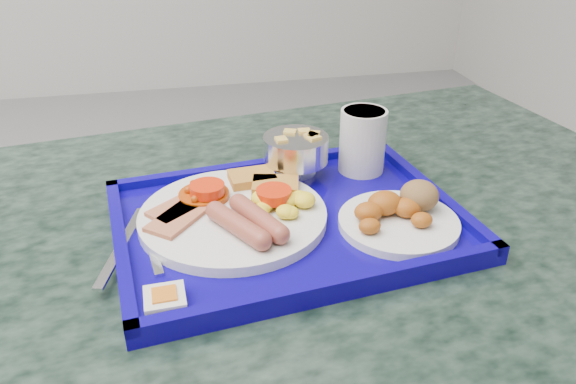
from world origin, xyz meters
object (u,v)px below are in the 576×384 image
(tray, at_px, (288,222))
(fruit_bowl, at_px, (296,150))
(table, at_px, (289,329))
(bread_plate, at_px, (400,213))
(juice_cup, at_px, (363,139))
(main_plate, at_px, (238,211))

(tray, bearing_deg, fruit_bowl, 72.22)
(table, distance_m, fruit_bowl, 0.28)
(bread_plate, relative_size, juice_cup, 1.60)
(main_plate, distance_m, juice_cup, 0.23)
(main_plate, relative_size, fruit_bowl, 2.55)
(bread_plate, height_order, fruit_bowl, fruit_bowl)
(tray, bearing_deg, table, 73.58)
(main_plate, bearing_deg, bread_plate, -15.32)
(bread_plate, bearing_deg, main_plate, 164.68)
(juice_cup, bearing_deg, bread_plate, -90.49)
(table, height_order, main_plate, main_plate)
(tray, relative_size, fruit_bowl, 4.99)
(tray, distance_m, juice_cup, 0.19)
(table, bearing_deg, bread_plate, -24.01)
(table, xyz_separation_m, fruit_bowl, (0.03, 0.10, 0.26))
(main_plate, height_order, juice_cup, juice_cup)
(main_plate, xyz_separation_m, juice_cup, (0.21, 0.11, 0.04))
(main_plate, bearing_deg, fruit_bowl, 46.07)
(table, relative_size, main_plate, 5.36)
(table, relative_size, bread_plate, 8.50)
(tray, bearing_deg, juice_cup, 39.74)
(tray, height_order, main_plate, main_plate)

